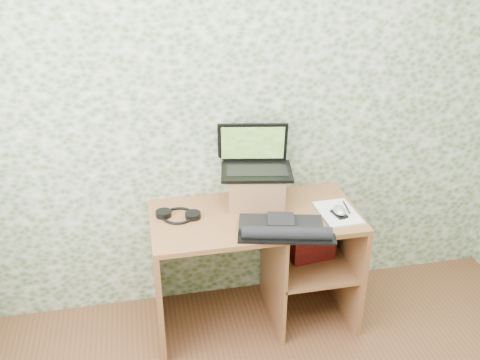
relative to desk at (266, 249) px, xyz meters
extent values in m
plane|color=silver|center=(-0.08, 0.28, 0.82)|extent=(3.50, 0.00, 3.50)
cube|color=brown|center=(-0.08, -0.03, 0.25)|extent=(1.20, 0.60, 0.03)
cube|color=brown|center=(-0.66, -0.03, -0.12)|extent=(0.03, 0.60, 0.72)
cube|color=brown|center=(0.51, -0.03, -0.12)|extent=(0.03, 0.60, 0.72)
cube|color=brown|center=(0.04, -0.03, -0.12)|extent=(0.02, 0.56, 0.72)
cube|color=brown|center=(0.27, -0.03, -0.10)|extent=(0.46, 0.56, 0.02)
cube|color=brown|center=(0.28, 0.26, -0.12)|extent=(0.48, 0.02, 0.72)
cube|color=brown|center=(-0.04, 0.12, 0.37)|extent=(0.37, 0.33, 0.19)
cube|color=black|center=(-0.04, 0.12, 0.47)|extent=(0.46, 0.35, 0.02)
cube|color=black|center=(-0.04, 0.10, 0.49)|extent=(0.38, 0.22, 0.00)
cube|color=black|center=(-0.04, 0.23, 0.61)|extent=(0.42, 0.14, 0.26)
cube|color=#294E16|center=(-0.04, 0.22, 0.61)|extent=(0.37, 0.12, 0.22)
cube|color=black|center=(0.03, -0.19, 0.29)|extent=(0.49, 0.27, 0.04)
cube|color=black|center=(0.03, -0.19, 0.30)|extent=(0.18, 0.18, 0.06)
cylinder|color=black|center=(0.03, -0.31, 0.31)|extent=(0.48, 0.18, 0.07)
cube|color=black|center=(0.03, -0.32, 0.28)|extent=(0.53, 0.22, 0.01)
torus|color=black|center=(-0.51, 0.03, 0.28)|extent=(0.23, 0.23, 0.02)
cylinder|color=black|center=(-0.59, 0.06, 0.28)|extent=(0.09, 0.09, 0.03)
cylinder|color=black|center=(-0.43, 0.01, 0.28)|extent=(0.09, 0.09, 0.03)
cube|color=silver|center=(0.39, -0.12, 0.28)|extent=(0.22, 0.30, 0.01)
ellipsoid|color=silver|center=(0.39, -0.15, 0.30)|extent=(0.09, 0.12, 0.04)
cylinder|color=black|center=(0.46, -0.08, 0.29)|extent=(0.02, 0.14, 0.01)
cube|color=maroon|center=(0.29, -0.03, 0.07)|extent=(0.28, 0.12, 0.32)
camera|label=1|loc=(-0.69, -2.62, 1.83)|focal=40.00mm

